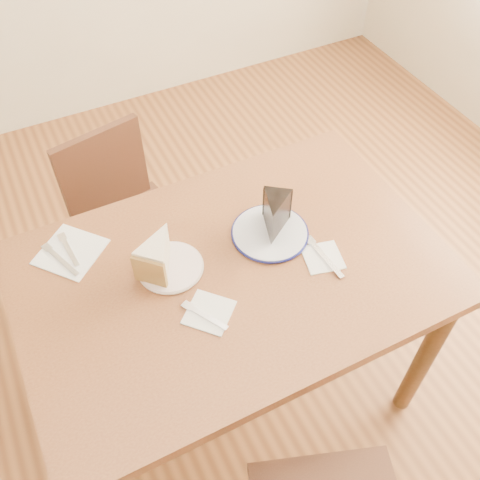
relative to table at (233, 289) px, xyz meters
name	(u,v)px	position (x,y,z in m)	size (l,w,h in m)	color
ground	(235,386)	(0.00, 0.00, -0.65)	(4.00, 4.00, 0.00)	#512C15
table	(233,289)	(0.00, 0.00, 0.00)	(1.20, 0.80, 0.75)	#4B2714
chair_far	(129,224)	(-0.16, 0.58, -0.21)	(0.47, 0.47, 0.80)	black
plate_cream	(171,267)	(-0.16, 0.08, 0.10)	(0.18, 0.18, 0.01)	white
plate_navy	(270,233)	(0.16, 0.07, 0.10)	(0.22, 0.22, 0.01)	silver
carrot_cake	(160,253)	(-0.18, 0.10, 0.16)	(0.09, 0.13, 0.09)	beige
chocolate_cake	(274,218)	(0.17, 0.07, 0.16)	(0.08, 0.12, 0.11)	black
napkin_cream	(209,312)	(-0.12, -0.11, 0.10)	(0.12, 0.12, 0.00)	white
napkin_navy	(323,257)	(0.25, -0.08, 0.10)	(0.11, 0.11, 0.00)	white
napkin_spare	(71,252)	(-0.39, 0.26, 0.10)	(0.17, 0.17, 0.00)	white
fork_cream	(205,316)	(-0.14, -0.11, 0.10)	(0.01, 0.14, 0.00)	silver
knife_navy	(324,257)	(0.25, -0.08, 0.10)	(0.02, 0.17, 0.00)	silver
fork_spare	(69,250)	(-0.40, 0.27, 0.10)	(0.01, 0.14, 0.00)	silver
knife_spare	(61,260)	(-0.43, 0.24, 0.10)	(0.01, 0.16, 0.00)	silver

